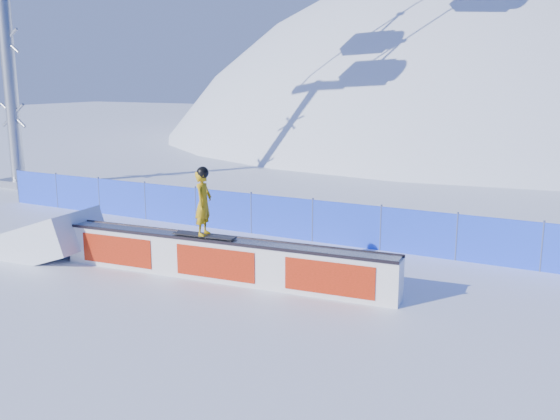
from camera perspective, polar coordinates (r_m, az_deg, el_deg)
The scene contains 6 objects.
ground at distance 14.46m, azimuth -8.27°, elevation -6.43°, with size 160.00×160.00×0.00m, color white.
snow_hill at distance 58.20m, azimuth 17.94°, elevation -11.38°, with size 64.00×64.00×64.00m.
safety_fence at distance 17.98m, azimuth 0.12°, elevation -0.64°, with size 22.05×0.05×1.30m.
rail_box at distance 14.30m, azimuth -5.45°, elevation -4.50°, with size 8.31×1.27×0.99m.
snow_ramp at distance 17.44m, azimuth -20.60°, elevation -3.87°, with size 2.63×1.75×0.99m, color white, non-canonical shape.
snowboarder at distance 14.19m, azimuth -7.02°, elevation 0.71°, with size 1.55×0.60×1.60m.
Camera 1 is at (8.17, -11.03, 4.55)m, focal length 40.00 mm.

